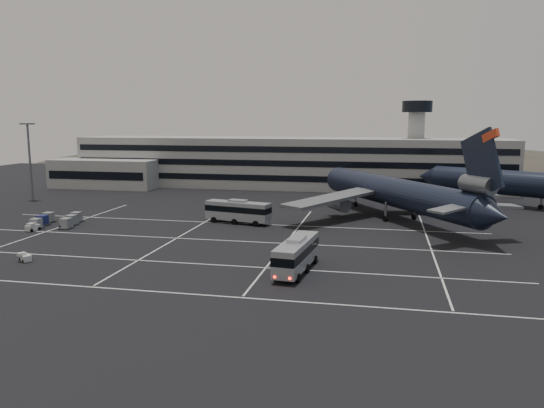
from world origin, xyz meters
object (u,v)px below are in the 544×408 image
(uld_cluster, at_px, (57,220))
(bus_far, at_px, (238,210))
(trijet_main, at_px, (396,192))
(bus_near, at_px, (296,253))
(tug_a, at_px, (32,227))

(uld_cluster, bearing_deg, bus_far, 15.54)
(trijet_main, height_order, bus_near, trijet_main)
(bus_near, bearing_deg, uld_cluster, 162.90)
(bus_near, distance_m, bus_far, 33.03)
(trijet_main, xyz_separation_m, bus_near, (-13.04, -39.30, -2.82))
(tug_a, relative_size, uld_cluster, 0.25)
(trijet_main, distance_m, bus_far, 30.69)
(bus_far, height_order, uld_cluster, bus_far)
(trijet_main, relative_size, bus_far, 4.00)
(bus_near, xyz_separation_m, uld_cluster, (-47.51, 20.21, -1.50))
(trijet_main, distance_m, uld_cluster, 63.64)
(tug_a, bearing_deg, uld_cluster, 88.17)
(tug_a, bearing_deg, trijet_main, 34.08)
(trijet_main, height_order, bus_far, trijet_main)
(uld_cluster, bearing_deg, tug_a, -104.51)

